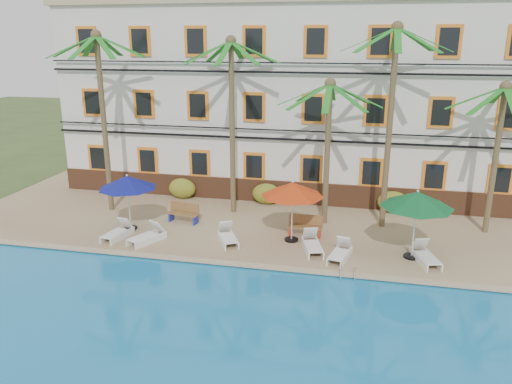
% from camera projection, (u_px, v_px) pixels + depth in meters
% --- Properties ---
extents(ground, '(100.00, 100.00, 0.00)m').
position_uv_depth(ground, '(253.00, 262.00, 20.01)').
color(ground, '#384C23').
rests_on(ground, ground).
extents(pool_deck, '(30.00, 12.00, 0.25)m').
position_uv_depth(pool_deck, '(275.00, 217.00, 24.64)').
color(pool_deck, tan).
rests_on(pool_deck, ground).
extents(swimming_pool, '(26.00, 12.00, 0.20)m').
position_uv_depth(swimming_pool, '(196.00, 367.00, 13.44)').
color(swimming_pool, '#1776B2').
rests_on(swimming_pool, ground).
extents(pool_coping, '(30.00, 0.35, 0.06)m').
position_uv_depth(pool_coping, '(248.00, 265.00, 19.08)').
color(pool_coping, tan).
rests_on(pool_coping, pool_deck).
extents(hotel_building, '(25.40, 6.44, 10.22)m').
position_uv_depth(hotel_building, '(292.00, 99.00, 27.74)').
color(hotel_building, silver).
rests_on(hotel_building, pool_deck).
extents(palm_a, '(4.61, 4.61, 8.73)m').
position_uv_depth(palm_a, '(102.00, 99.00, 23.76)').
color(palm_a, brown).
rests_on(palm_a, pool_deck).
extents(palm_b, '(4.61, 4.61, 8.49)m').
position_uv_depth(palm_b, '(232.00, 103.00, 23.46)').
color(palm_b, brown).
rests_on(palm_b, pool_deck).
extents(palm_c, '(4.61, 4.61, 6.71)m').
position_uv_depth(palm_c, '(328.00, 130.00, 22.26)').
color(palm_c, brown).
rests_on(palm_c, pool_deck).
extents(palm_d, '(4.61, 4.61, 9.04)m').
position_uv_depth(palm_d, '(392.00, 101.00, 21.44)').
color(palm_d, brown).
rests_on(palm_d, pool_deck).
extents(palm_e, '(4.61, 4.61, 6.68)m').
position_uv_depth(palm_e, '(499.00, 135.00, 21.18)').
color(palm_e, brown).
rests_on(palm_e, pool_deck).
extents(shrub_left, '(1.50, 0.90, 1.10)m').
position_uv_depth(shrub_left, '(182.00, 188.00, 27.04)').
color(shrub_left, '#34611B').
rests_on(shrub_left, pool_deck).
extents(shrub_mid, '(1.50, 0.90, 1.10)m').
position_uv_depth(shrub_mid, '(267.00, 194.00, 26.09)').
color(shrub_mid, '#34611B').
rests_on(shrub_mid, pool_deck).
extents(shrub_right, '(1.50, 0.90, 1.10)m').
position_uv_depth(shrub_right, '(393.00, 202.00, 24.78)').
color(shrub_right, '#34611B').
rests_on(shrub_right, pool_deck).
extents(umbrella_blue, '(2.59, 2.59, 2.59)m').
position_uv_depth(umbrella_blue, '(127.00, 182.00, 22.14)').
color(umbrella_blue, black).
rests_on(umbrella_blue, pool_deck).
extents(umbrella_red, '(2.69, 2.69, 2.69)m').
position_uv_depth(umbrella_red, '(292.00, 190.00, 20.80)').
color(umbrella_red, black).
rests_on(umbrella_red, pool_deck).
extents(umbrella_green, '(2.82, 2.82, 2.82)m').
position_uv_depth(umbrella_green, '(417.00, 200.00, 19.11)').
color(umbrella_green, black).
rests_on(umbrella_green, pool_deck).
extents(lounger_a, '(0.89, 1.76, 0.80)m').
position_uv_depth(lounger_a, '(118.00, 232.00, 21.73)').
color(lounger_a, white).
rests_on(lounger_a, pool_deck).
extents(lounger_b, '(1.31, 1.84, 0.82)m').
position_uv_depth(lounger_b, '(147.00, 236.00, 21.28)').
color(lounger_b, white).
rests_on(lounger_b, pool_deck).
extents(lounger_c, '(1.32, 1.81, 0.81)m').
position_uv_depth(lounger_c, '(228.00, 236.00, 21.25)').
color(lounger_c, white).
rests_on(lounger_c, pool_deck).
extents(lounger_d, '(1.12, 1.90, 0.85)m').
position_uv_depth(lounger_d, '(312.00, 244.00, 20.39)').
color(lounger_d, white).
rests_on(lounger_d, pool_deck).
extents(lounger_e, '(0.96, 1.78, 0.80)m').
position_uv_depth(lounger_e, '(340.00, 253.00, 19.64)').
color(lounger_e, white).
rests_on(lounger_e, pool_deck).
extents(lounger_f, '(1.12, 1.86, 0.83)m').
position_uv_depth(lounger_f, '(425.00, 256.00, 19.35)').
color(lounger_f, white).
rests_on(lounger_f, pool_deck).
extents(bench_left, '(1.55, 0.69, 0.93)m').
position_uv_depth(bench_left, '(184.00, 212.00, 23.54)').
color(bench_left, olive).
rests_on(bench_left, pool_deck).
extents(bench_right, '(1.51, 0.50, 0.93)m').
position_uv_depth(bench_right, '(305.00, 225.00, 21.91)').
color(bench_right, olive).
rests_on(bench_right, pool_deck).
extents(pool_ladder, '(0.54, 0.74, 0.74)m').
position_uv_depth(pool_ladder, '(348.00, 277.00, 18.23)').
color(pool_ladder, silver).
rests_on(pool_ladder, ground).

